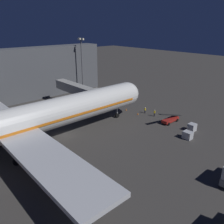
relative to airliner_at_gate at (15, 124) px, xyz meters
The scene contains 11 objects.
ground_plane 11.35m from the airliner_at_gate, 90.00° to the right, with size 320.00×320.00×0.00m, color #383533.
airliner_at_gate is the anchor object (origin of this frame).
jet_bridge 24.28m from the airliner_at_gate, 64.15° to the right, with size 19.40×3.40×7.21m.
apron_floodlight_mast 41.99m from the airliner_at_gate, 52.29° to the right, with size 2.90×0.50×18.34m.
belt_loader 35.11m from the airliner_at_gate, 108.49° to the right, with size 1.96×8.88×3.31m.
baggage_container_near_belt 34.23m from the airliner_at_gate, 123.08° to the right, with size 1.85×1.55×1.59m, color #B7BABF.
baggage_container_mid_row 37.12m from the airliner_at_gate, 117.65° to the right, with size 1.53×1.69×1.68m, color #B7BABF.
ground_crew_marshaller_fwd 33.73m from the airliner_at_gate, 94.69° to the right, with size 0.40×0.40×1.65m.
ground_crew_walking_aft 34.16m from the airliner_at_gate, 100.02° to the right, with size 0.40×0.40×1.75m.
traffic_cone_nose_port 31.53m from the airliner_at_gate, 94.06° to the right, with size 0.36×0.36×0.55m, color orange.
traffic_cone_nose_starboard 31.53m from the airliner_at_gate, 85.94° to the right, with size 0.36×0.36×0.55m, color orange.
Camera 1 is at (-40.39, 22.63, 22.61)m, focal length 37.27 mm.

